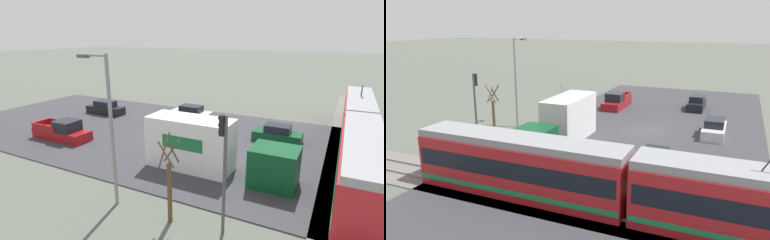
% 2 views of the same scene
% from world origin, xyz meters
% --- Properties ---
extents(ground_plane, '(320.00, 320.00, 0.00)m').
position_xyz_m(ground_plane, '(0.00, 0.00, 0.00)').
color(ground_plane, '#565B51').
extents(road_surface, '(20.05, 46.89, 0.08)m').
position_xyz_m(road_surface, '(0.00, 0.00, 0.04)').
color(road_surface, '#38383D').
rests_on(road_surface, ground).
extents(rail_bed, '(55.63, 4.40, 0.22)m').
position_xyz_m(rail_bed, '(0.00, 16.09, 0.05)').
color(rail_bed, slate).
rests_on(rail_bed, ground).
extents(light_rail_tram, '(25.94, 2.59, 4.59)m').
position_xyz_m(light_rail_tram, '(-2.92, 16.09, 1.76)').
color(light_rail_tram, '#B21E23').
rests_on(light_rail_tram, ground).
extents(box_truck, '(2.53, 10.44, 3.67)m').
position_xyz_m(box_truck, '(5.53, 6.79, 1.77)').
color(box_truck, '#0C4723').
rests_on(box_truck, ground).
extents(pickup_truck, '(2.00, 5.68, 1.83)m').
position_xyz_m(pickup_truck, '(5.55, -7.85, 0.77)').
color(pickup_truck, maroon).
rests_on(pickup_truck, ground).
extents(sedan_car_0, '(1.75, 4.69, 1.59)m').
position_xyz_m(sedan_car_0, '(-3.14, -10.76, 0.74)').
color(sedan_car_0, black).
rests_on(sedan_car_0, ground).
extents(sedan_car_1, '(1.84, 4.68, 1.56)m').
position_xyz_m(sedan_car_1, '(-5.80, -0.48, 0.72)').
color(sedan_car_1, silver).
rests_on(sedan_car_1, ground).
extents(sedan_car_2, '(1.83, 4.22, 1.54)m').
position_xyz_m(sedan_car_2, '(-2.77, 9.78, 0.71)').
color(sedan_car_2, '#0C4723').
rests_on(sedan_car_2, ground).
extents(traffic_light_pole, '(0.28, 0.47, 5.94)m').
position_xyz_m(traffic_light_pole, '(11.41, 10.13, 3.80)').
color(traffic_light_pole, '#47474C').
rests_on(traffic_light_pole, ground).
extents(street_tree, '(1.11, 0.92, 4.68)m').
position_xyz_m(street_tree, '(11.77, 7.43, 2.13)').
color(street_tree, brown).
rests_on(street_tree, ground).
extents(street_lamp_near_crossing, '(0.36, 1.95, 8.42)m').
position_xyz_m(street_lamp_near_crossing, '(11.71, 3.65, 4.84)').
color(street_lamp_near_crossing, gray).
rests_on(street_lamp_near_crossing, ground).
extents(no_parking_sign, '(0.32, 0.08, 2.57)m').
position_xyz_m(no_parking_sign, '(12.11, -6.67, 1.55)').
color(no_parking_sign, gray).
rests_on(no_parking_sign, ground).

